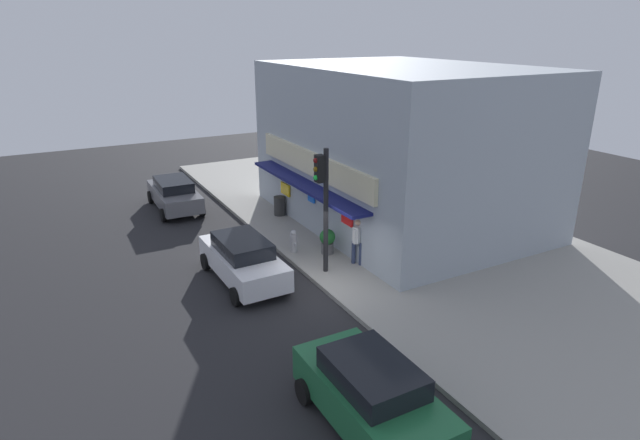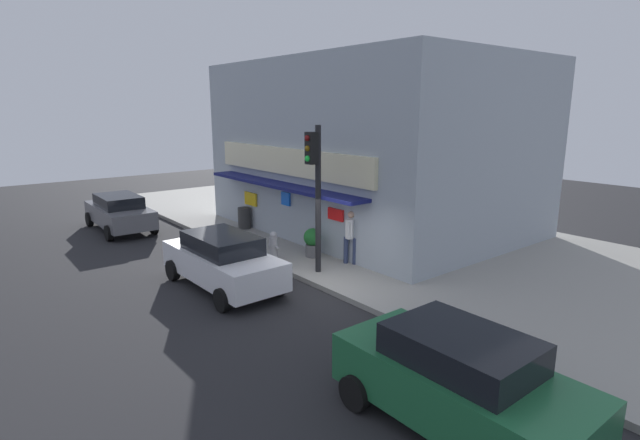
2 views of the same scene
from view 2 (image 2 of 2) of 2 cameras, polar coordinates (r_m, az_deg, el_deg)
ground_plane at (r=14.58m, az=-0.27°, el=-8.06°), size 57.09×57.09×0.00m
sidewalk at (r=18.56m, az=14.01°, el=-3.55°), size 38.06×11.68×0.16m
corner_building at (r=21.28m, az=6.05°, el=8.55°), size 12.39×9.64×6.93m
traffic_light at (r=14.83m, az=-0.56°, el=4.74°), size 0.32×0.58×4.58m
fire_hydrant at (r=16.99m, az=-5.44°, el=-2.90°), size 0.53×0.29×0.92m
trash_can at (r=21.21m, az=-8.83°, el=0.23°), size 0.54×0.54×0.91m
pedestrian at (r=16.12m, az=3.60°, el=-1.79°), size 0.49×0.51×1.78m
potted_plant_by_doorway at (r=16.96m, az=-0.88°, el=-2.49°), size 0.62×0.62×1.01m
parked_car_white at (r=14.73m, az=-11.30°, el=-4.61°), size 4.51×2.09×1.64m
parked_car_grey at (r=22.98m, az=-22.36°, el=0.88°), size 4.55×2.10×1.55m
parked_car_green at (r=8.67m, az=15.94°, el=-17.61°), size 4.22×2.09×1.73m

